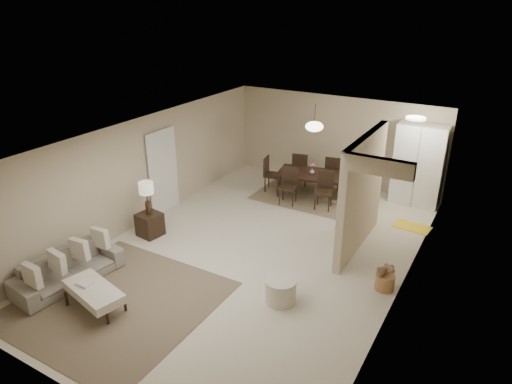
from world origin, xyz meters
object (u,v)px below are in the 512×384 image
Objects in this scene: wicker_basket at (385,282)px; dining_table at (311,185)px; ottoman_bench at (94,292)px; round_pouf at (281,291)px; side_table at (150,224)px; sofa at (68,269)px; pantry_cabinet at (418,165)px.

dining_table reaches higher than wicker_basket.
ottoman_bench is 3.21m from round_pouf.
dining_table reaches higher than side_table.
round_pouf is (2.67, 1.79, -0.12)m from ottoman_bench.
side_table is 1.49× the size of wicker_basket.
sofa is 4.00m from round_pouf.
round_pouf is (3.71, 1.49, -0.07)m from sofa.
side_table is at bearing 5.15° from sofa.
ottoman_bench is (-3.76, -7.22, -0.71)m from pantry_cabinet.
pantry_cabinet is 6.76m from side_table.
sofa reaches higher than side_table.
pantry_cabinet is 1.63× the size of ottoman_bench.
round_pouf is at bearing -139.32° from wicker_basket.
sofa is 3.54× the size of round_pouf.
ottoman_bench is at bearing -117.51° from pantry_cabinet.
sofa is at bearing -122.38° from dining_table.
ottoman_bench is 0.71× the size of dining_table.
pantry_cabinet is at bearing 78.63° from round_pouf.
ottoman_bench is 2.67m from side_table.
sofa is 2.18m from side_table.
ottoman_bench is 3.65× the size of wicker_basket.
round_pouf is at bearing -84.29° from dining_table.
pantry_cabinet is 1.16× the size of dining_table.
round_pouf is at bearing -10.71° from side_table.
round_pouf reaches higher than wicker_basket.
sofa is at bearing -91.32° from side_table.
ottoman_bench is at bearing -143.58° from wicker_basket.
pantry_cabinet is 8.45m from sofa.
wicker_basket is (4.16, 3.07, -0.19)m from ottoman_bench.
dining_table is at bearing 107.31° from round_pouf.
wicker_basket is at bearing -84.49° from pantry_cabinet.
dining_table is (-2.91, 3.27, 0.17)m from wicker_basket.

